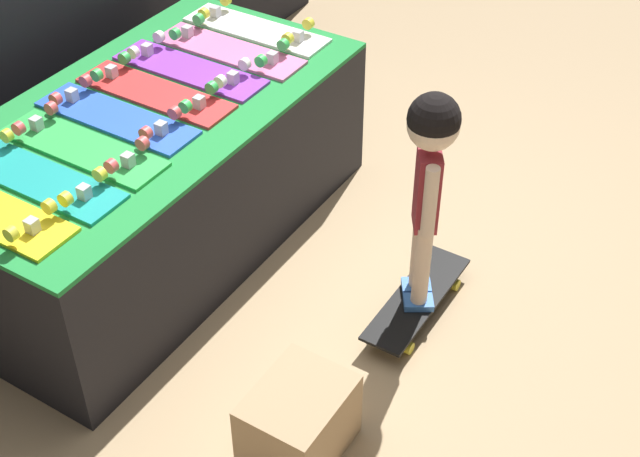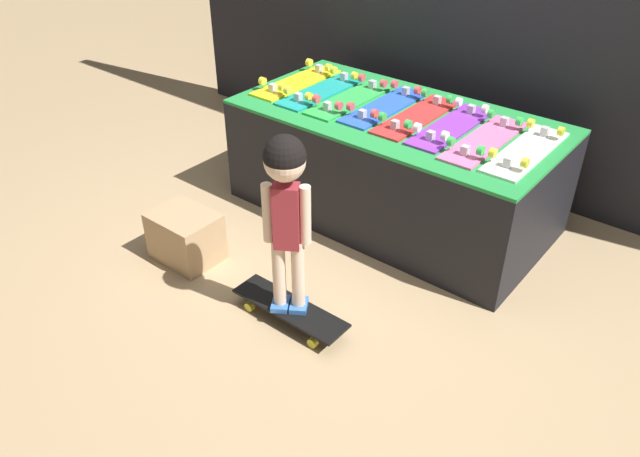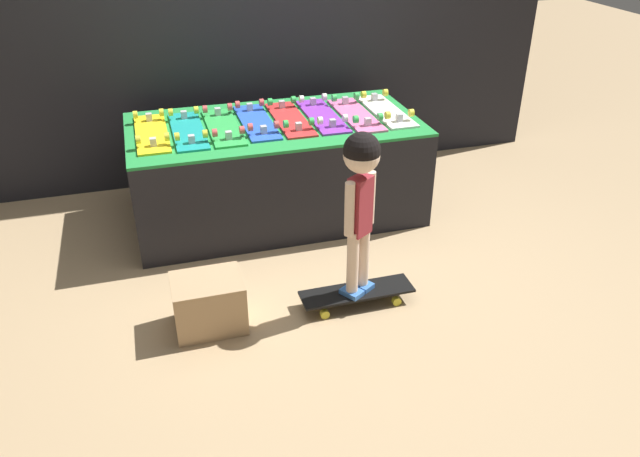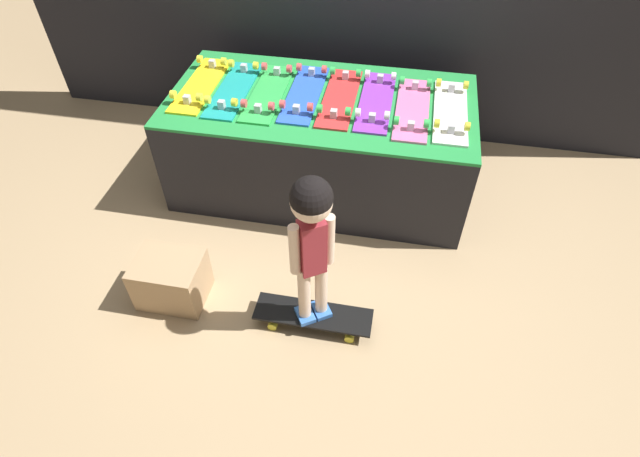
{
  "view_description": "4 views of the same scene",
  "coord_description": "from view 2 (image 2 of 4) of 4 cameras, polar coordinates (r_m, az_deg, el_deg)",
  "views": [
    {
      "loc": [
        -2.3,
        -1.65,
        2.66
      ],
      "look_at": [
        0.01,
        -0.21,
        0.42
      ],
      "focal_mm": 50.0,
      "sensor_mm": 36.0,
      "label": 1
    },
    {
      "loc": [
        1.86,
        -2.4,
        2.21
      ],
      "look_at": [
        0.1,
        -0.22,
        0.36
      ],
      "focal_mm": 35.0,
      "sensor_mm": 36.0,
      "label": 2
    },
    {
      "loc": [
        -0.86,
        -3.35,
        2.18
      ],
      "look_at": [
        0.07,
        -0.23,
        0.34
      ],
      "focal_mm": 35.0,
      "sensor_mm": 36.0,
      "label": 3
    },
    {
      "loc": [
        0.52,
        -2.16,
        2.41
      ],
      "look_at": [
        0.15,
        -0.2,
        0.38
      ],
      "focal_mm": 28.0,
      "sensor_mm": 36.0,
      "label": 4
    }
  ],
  "objects": [
    {
      "name": "skateboard_red_on_rack",
      "position": [
        3.84,
        8.82,
        10.18
      ],
      "size": [
        0.2,
        0.73,
        0.09
      ],
      "color": "red",
      "rests_on": "display_rack"
    },
    {
      "name": "skateboard_on_floor",
      "position": [
        3.27,
        -2.77,
        -7.39
      ],
      "size": [
        0.66,
        0.19,
        0.09
      ],
      "color": "black",
      "rests_on": "ground_plane"
    },
    {
      "name": "storage_box",
      "position": [
        3.75,
        -12.17,
        -0.72
      ],
      "size": [
        0.38,
        0.3,
        0.3
      ],
      "color": "tan",
      "rests_on": "ground_plane"
    },
    {
      "name": "skateboard_white_on_rack",
      "position": [
        3.55,
        18.35,
        6.83
      ],
      "size": [
        0.2,
        0.73,
        0.09
      ],
      "color": "white",
      "rests_on": "display_rack"
    },
    {
      "name": "skateboard_blue_on_rack",
      "position": [
        3.96,
        5.93,
        11.12
      ],
      "size": [
        0.2,
        0.73,
        0.09
      ],
      "color": "blue",
      "rests_on": "display_rack"
    },
    {
      "name": "skateboard_green_on_rack",
      "position": [
        4.05,
        2.83,
        11.81
      ],
      "size": [
        0.2,
        0.73,
        0.09
      ],
      "color": "green",
      "rests_on": "display_rack"
    },
    {
      "name": "skateboard_teal_on_rack",
      "position": [
        4.19,
        0.18,
        12.57
      ],
      "size": [
        0.2,
        0.73,
        0.09
      ],
      "color": "teal",
      "rests_on": "display_rack"
    },
    {
      "name": "skateboard_purple_on_rack",
      "position": [
        3.74,
        11.92,
        9.19
      ],
      "size": [
        0.2,
        0.73,
        0.09
      ],
      "color": "purple",
      "rests_on": "display_rack"
    },
    {
      "name": "skateboard_pink_on_rack",
      "position": [
        3.61,
        14.85,
        7.91
      ],
      "size": [
        0.2,
        0.73,
        0.09
      ],
      "color": "pink",
      "rests_on": "display_rack"
    },
    {
      "name": "display_rack",
      "position": [
        4.03,
        6.79,
        5.77
      ],
      "size": [
        1.99,
        1.02,
        0.7
      ],
      "color": "black",
      "rests_on": "ground_plane"
    },
    {
      "name": "child",
      "position": [
        2.86,
        -3.14,
        3.2
      ],
      "size": [
        0.22,
        0.2,
        0.97
      ],
      "rotation": [
        0.0,
        0.0,
        0.57
      ],
      "color": "#3870C6",
      "rests_on": "skateboard_on_floor"
    },
    {
      "name": "ground_plane",
      "position": [
        3.75,
        0.93,
        -2.57
      ],
      "size": [
        16.0,
        16.0,
        0.0
      ],
      "primitive_type": "plane",
      "color": "tan"
    },
    {
      "name": "skateboard_yellow_on_rack",
      "position": [
        4.34,
        -2.15,
        13.32
      ],
      "size": [
        0.2,
        0.73,
        0.09
      ],
      "color": "yellow",
      "rests_on": "display_rack"
    }
  ]
}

